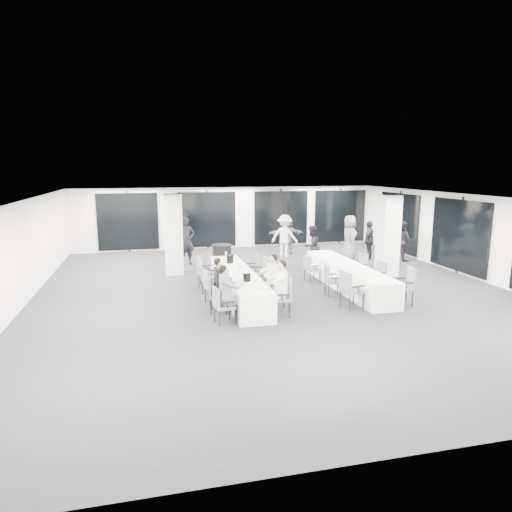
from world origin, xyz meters
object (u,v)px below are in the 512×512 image
at_px(banquet_table_side, 348,277).
at_px(chair_main_left_far, 203,270).
at_px(chair_main_right_fourth, 262,272).
at_px(chair_side_right_mid, 378,274).
at_px(chair_main_right_near, 285,295).
at_px(standing_guest_e, 349,235).
at_px(chair_main_left_second, 216,292).
at_px(chair_side_left_near, 349,287).
at_px(chair_side_right_near, 406,283).
at_px(standing_guest_a, 186,238).
at_px(ice_bucket_far, 230,259).
at_px(chair_side_left_far, 310,267).
at_px(standing_guest_d, 369,238).
at_px(chair_main_right_far, 254,267).
at_px(standing_guest_h, 401,238).
at_px(ice_bucket_near, 247,277).
at_px(chair_main_left_fourth, 206,275).
at_px(banquet_table_main, 238,285).
at_px(chair_main_right_second, 276,285).
at_px(chair_main_right_mid, 270,280).
at_px(chair_main_left_mid, 211,285).
at_px(chair_main_left_near, 221,303).
at_px(chair_side_right_far, 360,265).
at_px(standing_guest_b, 312,243).
at_px(standing_guest_f, 287,232).
at_px(standing_guest_c, 285,233).
at_px(cocktail_table, 222,259).
at_px(standing_guest_g, 170,231).

height_order(banquet_table_side, chair_main_left_far, chair_main_left_far).
distance_m(chair_main_right_fourth, chair_side_right_mid, 3.56).
bearing_deg(chair_main_left_far, chair_main_right_near, 39.68).
height_order(chair_main_right_near, chair_side_right_mid, chair_main_right_near).
relative_size(banquet_table_side, standing_guest_e, 2.44).
bearing_deg(chair_side_right_mid, chair_main_left_second, 89.49).
bearing_deg(chair_side_left_near, chair_side_right_near, 80.31).
relative_size(standing_guest_a, ice_bucket_far, 8.49).
bearing_deg(chair_side_left_near, chair_side_left_far, 168.84).
bearing_deg(standing_guest_d, chair_side_right_near, 25.15).
xyz_separation_m(chair_main_right_far, standing_guest_h, (6.57, 2.09, 0.40)).
height_order(chair_main_right_fourth, ice_bucket_near, chair_main_right_fourth).
height_order(chair_main_left_fourth, standing_guest_e, standing_guest_e).
xyz_separation_m(banquet_table_main, standing_guest_e, (5.39, 4.25, 0.65)).
height_order(chair_main_left_fourth, standing_guest_a, standing_guest_a).
relative_size(chair_main_left_far, chair_side_left_near, 0.92).
height_order(chair_side_right_near, ice_bucket_far, chair_side_right_near).
bearing_deg(chair_main_right_second, chair_main_right_mid, -6.15).
bearing_deg(chair_main_left_mid, standing_guest_e, 115.96).
bearing_deg(standing_guest_h, chair_side_right_mid, 119.93).
distance_m(chair_main_left_near, chair_main_right_fourth, 3.17).
xyz_separation_m(chair_main_right_near, chair_side_right_far, (3.49, 2.95, -0.03)).
bearing_deg(chair_side_right_far, chair_main_left_mid, 95.34).
height_order(chair_main_right_near, chair_side_right_far, chair_main_right_near).
bearing_deg(standing_guest_e, ice_bucket_far, 123.01).
relative_size(chair_main_right_mid, standing_guest_b, 0.56).
bearing_deg(standing_guest_f, chair_side_right_far, 104.20).
bearing_deg(standing_guest_b, chair_side_left_near, 53.61).
height_order(banquet_table_main, standing_guest_b, standing_guest_b).
bearing_deg(chair_main_left_fourth, standing_guest_c, 147.47).
height_order(cocktail_table, chair_main_right_mid, cocktail_table).
bearing_deg(chair_main_right_far, chair_side_right_mid, -113.84).
bearing_deg(chair_side_left_far, standing_guest_f, 159.74).
height_order(chair_main_left_far, standing_guest_g, standing_guest_g).
bearing_deg(chair_side_right_far, standing_guest_b, 6.77).
distance_m(chair_main_right_second, standing_guest_d, 7.58).
bearing_deg(standing_guest_h, standing_guest_e, 53.48).
height_order(chair_main_right_far, ice_bucket_far, ice_bucket_far).
relative_size(chair_main_right_near, ice_bucket_far, 3.84).
bearing_deg(chair_side_left_far, chair_main_right_fourth, -80.42).
bearing_deg(chair_main_left_far, standing_guest_c, 149.38).
distance_m(chair_side_left_far, standing_guest_a, 5.21).
relative_size(chair_main_left_far, chair_main_right_near, 0.99).
bearing_deg(standing_guest_b, banquet_table_side, 62.36).
bearing_deg(chair_main_right_fourth, chair_main_left_mid, 112.51).
bearing_deg(standing_guest_b, standing_guest_g, -64.02).
xyz_separation_m(chair_side_left_near, ice_bucket_near, (-2.63, 0.64, 0.29)).
relative_size(chair_main_left_mid, chair_main_right_far, 1.05).
bearing_deg(standing_guest_h, banquet_table_main, 95.04).
bearing_deg(chair_main_left_fourth, banquet_table_side, 89.80).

